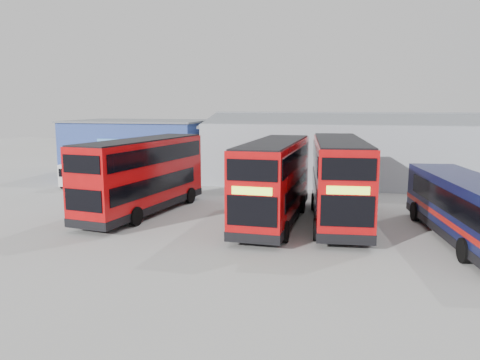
{
  "coord_description": "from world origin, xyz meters",
  "views": [
    {
      "loc": [
        4.57,
        -21.83,
        6.55
      ],
      "look_at": [
        -1.58,
        4.92,
        2.1
      ],
      "focal_mm": 35.0,
      "sensor_mm": 36.0,
      "label": 1
    }
  ],
  "objects_px": {
    "maintenance_shed": "(388,151)",
    "double_decker_right": "(339,181)",
    "double_decker_centre": "(274,182)",
    "single_decker_blue": "(467,211)",
    "panel_van": "(80,172)",
    "double_decker_left": "(143,177)",
    "office_block": "(140,148)"
  },
  "relations": [
    {
      "from": "maintenance_shed",
      "to": "double_decker_right",
      "type": "distance_m",
      "value": 16.1
    },
    {
      "from": "maintenance_shed",
      "to": "double_decker_left",
      "type": "height_order",
      "value": "maintenance_shed"
    },
    {
      "from": "office_block",
      "to": "double_decker_right",
      "type": "relative_size",
      "value": 1.1
    },
    {
      "from": "maintenance_shed",
      "to": "double_decker_right",
      "type": "bearing_deg",
      "value": -103.71
    },
    {
      "from": "office_block",
      "to": "double_decker_left",
      "type": "bearing_deg",
      "value": -64.69
    },
    {
      "from": "maintenance_shed",
      "to": "single_decker_blue",
      "type": "relative_size",
      "value": 2.63
    },
    {
      "from": "double_decker_centre",
      "to": "office_block",
      "type": "bearing_deg",
      "value": 137.08
    },
    {
      "from": "double_decker_centre",
      "to": "panel_van",
      "type": "xyz_separation_m",
      "value": [
        -17.27,
        8.45,
        -1.19
      ]
    },
    {
      "from": "double_decker_centre",
      "to": "panel_van",
      "type": "height_order",
      "value": "double_decker_centre"
    },
    {
      "from": "double_decker_centre",
      "to": "single_decker_blue",
      "type": "xyz_separation_m",
      "value": [
        9.58,
        -1.65,
        -0.74
      ]
    },
    {
      "from": "double_decker_left",
      "to": "double_decker_right",
      "type": "height_order",
      "value": "double_decker_right"
    },
    {
      "from": "maintenance_shed",
      "to": "double_decker_left",
      "type": "distance_m",
      "value": 22.24
    },
    {
      "from": "double_decker_right",
      "to": "panel_van",
      "type": "xyz_separation_m",
      "value": [
        -20.78,
        7.58,
        -1.23
      ]
    },
    {
      "from": "maintenance_shed",
      "to": "double_decker_right",
      "type": "height_order",
      "value": "maintenance_shed"
    },
    {
      "from": "double_decker_centre",
      "to": "double_decker_right",
      "type": "distance_m",
      "value": 3.61
    },
    {
      "from": "maintenance_shed",
      "to": "panel_van",
      "type": "relative_size",
      "value": 6.48
    },
    {
      "from": "double_decker_left",
      "to": "double_decker_right",
      "type": "relative_size",
      "value": 0.97
    },
    {
      "from": "double_decker_centre",
      "to": "single_decker_blue",
      "type": "distance_m",
      "value": 9.75
    },
    {
      "from": "double_decker_centre",
      "to": "double_decker_right",
      "type": "xyz_separation_m",
      "value": [
        3.5,
        0.87,
        0.05
      ]
    },
    {
      "from": "office_block",
      "to": "double_decker_centre",
      "type": "distance_m",
      "value": 20.64
    },
    {
      "from": "double_decker_centre",
      "to": "panel_van",
      "type": "relative_size",
      "value": 2.31
    },
    {
      "from": "office_block",
      "to": "single_decker_blue",
      "type": "xyz_separation_m",
      "value": [
        24.27,
        -16.15,
        -1.05
      ]
    },
    {
      "from": "double_decker_centre",
      "to": "panel_van",
      "type": "bearing_deg",
      "value": 155.65
    },
    {
      "from": "maintenance_shed",
      "to": "double_decker_centre",
      "type": "height_order",
      "value": "maintenance_shed"
    },
    {
      "from": "maintenance_shed",
      "to": "panel_van",
      "type": "xyz_separation_m",
      "value": [
        -24.59,
        -8.06,
        -1.52
      ]
    },
    {
      "from": "double_decker_left",
      "to": "double_decker_centre",
      "type": "xyz_separation_m",
      "value": [
        8.02,
        -0.4,
        0.02
      ]
    },
    {
      "from": "panel_van",
      "to": "double_decker_centre",
      "type": "bearing_deg",
      "value": -37.23
    },
    {
      "from": "double_decker_right",
      "to": "double_decker_centre",
      "type": "bearing_deg",
      "value": -171.26
    },
    {
      "from": "single_decker_blue",
      "to": "double_decker_right",
      "type": "bearing_deg",
      "value": -30.56
    },
    {
      "from": "office_block",
      "to": "double_decker_centre",
      "type": "relative_size",
      "value": 1.13
    },
    {
      "from": "double_decker_left",
      "to": "double_decker_right",
      "type": "xyz_separation_m",
      "value": [
        11.52,
        0.47,
        0.07
      ]
    },
    {
      "from": "double_decker_right",
      "to": "single_decker_blue",
      "type": "distance_m",
      "value": 6.63
    }
  ]
}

